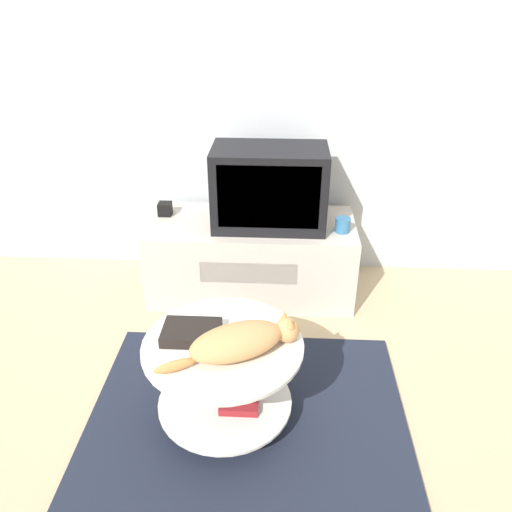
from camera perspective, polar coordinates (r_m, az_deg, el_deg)
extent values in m
plane|color=tan|center=(2.39, -1.10, -19.43)|extent=(12.00, 12.00, 0.00)
cube|color=silver|center=(3.15, 0.77, 20.31)|extent=(8.00, 0.05, 2.60)
cube|color=#1E2333|center=(2.38, -1.11, -19.27)|extent=(1.46, 1.32, 0.02)
cube|color=beige|center=(3.16, -0.53, -0.11)|extent=(1.26, 0.56, 0.49)
cube|color=#B7AD9E|center=(2.89, -0.87, -1.96)|extent=(0.57, 0.01, 0.14)
cube|color=black|center=(2.93, 1.54, 7.84)|extent=(0.66, 0.37, 0.47)
cube|color=black|center=(2.75, 1.43, 6.68)|extent=(0.57, 0.01, 0.37)
cube|color=black|center=(3.18, -10.36, 5.32)|extent=(0.08, 0.08, 0.08)
cylinder|color=teal|center=(2.95, 9.87, 3.53)|extent=(0.09, 0.09, 0.09)
cylinder|color=#B2B2B7|center=(2.42, -3.47, -17.77)|extent=(0.29, 0.29, 0.01)
cylinder|color=#B7B7BC|center=(2.27, -3.63, -14.31)|extent=(0.04, 0.04, 0.42)
cylinder|color=silver|center=(2.35, -3.54, -16.16)|extent=(0.60, 0.60, 0.01)
cylinder|color=silver|center=(2.13, -3.81, -10.10)|extent=(0.68, 0.68, 0.02)
cube|color=maroon|center=(2.30, -1.93, -16.40)|extent=(0.17, 0.13, 0.04)
cube|color=#2D478C|center=(2.36, -5.32, -15.50)|extent=(0.18, 0.10, 0.02)
cube|color=black|center=(2.16, -7.38, -8.65)|extent=(0.24, 0.17, 0.05)
ellipsoid|color=tan|center=(2.03, -2.23, -9.77)|extent=(0.44, 0.35, 0.13)
sphere|color=tan|center=(2.11, 3.57, -8.43)|extent=(0.11, 0.11, 0.11)
cone|color=#D18447|center=(2.10, 3.26, -6.76)|extent=(0.04, 0.04, 0.04)
cone|color=#D18447|center=(2.05, 3.98, -7.63)|extent=(0.04, 0.04, 0.04)
ellipsoid|color=#D18447|center=(2.00, -9.21, -12.27)|extent=(0.17, 0.11, 0.04)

